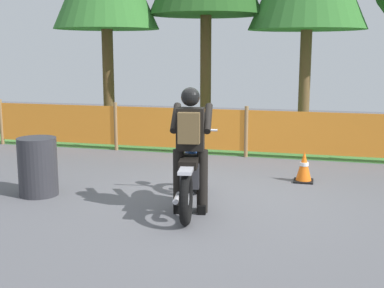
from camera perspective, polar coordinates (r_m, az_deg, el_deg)
ground at (r=7.59m, az=2.51°, el=-6.16°), size 24.00×24.00×0.02m
grass_verge at (r=13.09m, az=7.79°, el=0.88°), size 24.00×5.24×0.01m
barrier_fence at (r=10.44m, az=6.11°, el=1.47°), size 11.56×0.08×1.05m
motorcycle_lead at (r=7.04m, az=-0.01°, el=-3.25°), size 0.64×2.13×1.01m
rider_lead at (r=6.72m, az=-0.19°, el=0.10°), size 0.61×0.73×1.69m
traffic_cone at (r=8.64m, az=12.46°, el=-2.50°), size 0.32×0.32×0.53m
spare_drum at (r=7.98m, az=-16.92°, el=-2.45°), size 0.58×0.58×0.88m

